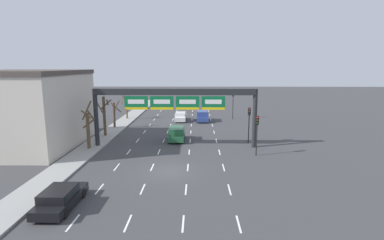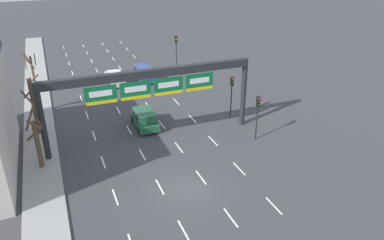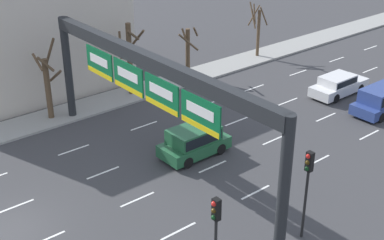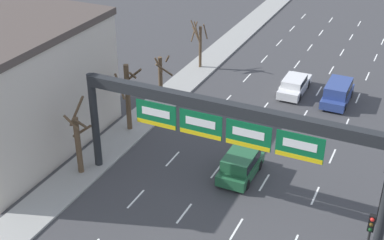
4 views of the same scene
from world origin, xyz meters
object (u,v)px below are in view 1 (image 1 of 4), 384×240
suv_green (177,133)px  suv_blue (202,115)px  traffic_light_near_gantry (257,127)px  traffic_light_far_end (249,118)px  tree_bare_second (115,113)px  car_white (181,116)px  tree_bare_third (126,104)px  sign_gantry (175,100)px  traffic_light_mid_block (233,99)px  tree_bare_furthest (88,127)px  car_black (60,197)px  tree_bare_closest (104,114)px

suv_green → suv_blue: size_ratio=0.89×
traffic_light_near_gantry → suv_blue: bearing=104.9°
suv_green → traffic_light_far_end: size_ratio=0.94×
tree_bare_second → suv_green: bearing=-37.6°
car_white → tree_bare_third: 9.83m
sign_gantry → tree_bare_third: 20.71m
suv_blue → traffic_light_mid_block: size_ratio=0.94×
sign_gantry → tree_bare_furthest: size_ratio=3.51×
car_black → tree_bare_furthest: 14.48m
traffic_light_near_gantry → tree_bare_third: bearing=131.0°
suv_green → suv_blue: suv_blue is taller
traffic_light_near_gantry → tree_bare_closest: size_ratio=0.81×
suv_green → traffic_light_near_gantry: (8.72, -6.22, 2.07)m
traffic_light_mid_block → sign_gantry: bearing=-115.3°
car_white → suv_green: (0.21, -13.67, 0.16)m
traffic_light_far_end → sign_gantry: bearing=-167.8°
tree_bare_third → traffic_light_mid_block: bearing=2.2°
traffic_light_near_gantry → tree_bare_third: size_ratio=0.92×
suv_green → traffic_light_near_gantry: size_ratio=0.97×
traffic_light_mid_block → tree_bare_third: size_ratio=1.06×
traffic_light_mid_block → traffic_light_far_end: traffic_light_mid_block is taller
suv_blue → tree_bare_second: tree_bare_second is taller
traffic_light_near_gantry → traffic_light_far_end: bearing=89.1°
car_black → traffic_light_far_end: (15.29, 17.09, 2.37)m
tree_bare_second → tree_bare_furthest: tree_bare_furthest is taller
sign_gantry → tree_bare_closest: sign_gantry is taller
car_black → tree_bare_second: size_ratio=1.20×
car_black → suv_blue: size_ratio=1.06×
traffic_light_far_end → tree_bare_closest: bearing=170.1°
traffic_light_far_end → tree_bare_third: bearing=139.0°
car_white → car_black: bearing=-101.2°
sign_gantry → car_black: 17.18m
traffic_light_near_gantry → tree_bare_second: bearing=143.3°
car_black → traffic_light_mid_block: (15.39, 33.95, 2.73)m
traffic_light_far_end → tree_bare_second: size_ratio=1.07×
suv_blue → tree_bare_furthest: bearing=-126.7°
tree_bare_third → tree_bare_furthest: 19.19m
car_white → sign_gantry: bearing=-89.2°
tree_bare_second → car_white: bearing=32.6°
suv_green → traffic_light_near_gantry: traffic_light_near_gantry is taller
suv_blue → traffic_light_far_end: (5.31, -14.46, 2.12)m
suv_green → car_white: bearing=90.9°
traffic_light_mid_block → traffic_light_far_end: 16.86m
suv_blue → tree_bare_second: bearing=-156.2°
sign_gantry → car_black: sign_gantry is taller
suv_green → tree_bare_closest: 10.09m
car_black → traffic_light_near_gantry: size_ratio=1.15×
suv_blue → tree_bare_closest: (-13.13, -11.23, 1.97)m
car_black → traffic_light_far_end: bearing=48.2°
suv_blue → traffic_light_far_end: size_ratio=1.05×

